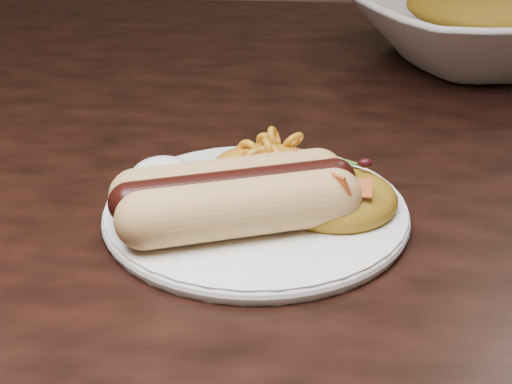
{
  "coord_description": "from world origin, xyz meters",
  "views": [
    {
      "loc": [
        0.14,
        -0.62,
        1.0
      ],
      "look_at": [
        0.11,
        -0.17,
        0.77
      ],
      "focal_mm": 55.0,
      "sensor_mm": 36.0,
      "label": 1
    }
  ],
  "objects": [
    {
      "name": "bowl_filling",
      "position": [
        0.33,
        0.21,
        0.8
      ],
      "size": [
        0.19,
        0.19,
        0.04
      ],
      "primitive_type": "ellipsoid",
      "rotation": [
        0.0,
        0.0,
        -0.08
      ],
      "color": "#CE5513",
      "rests_on": "serving_bowl"
    },
    {
      "name": "serving_bowl",
      "position": [
        0.33,
        0.21,
        0.79
      ],
      "size": [
        0.38,
        0.38,
        0.07
      ],
      "primitive_type": "imported",
      "rotation": [
        0.0,
        0.0,
        0.31
      ],
      "color": "silver",
      "rests_on": "table"
    },
    {
      "name": "hotdog",
      "position": [
        0.1,
        -0.19,
        0.78
      ],
      "size": [
        0.13,
        0.1,
        0.04
      ],
      "rotation": [
        0.0,
        0.0,
        0.33
      ],
      "color": "tan",
      "rests_on": "plate"
    },
    {
      "name": "mac_and_cheese",
      "position": [
        0.12,
        -0.12,
        0.78
      ],
      "size": [
        0.09,
        0.09,
        0.03
      ],
      "primitive_type": "ellipsoid",
      "rotation": [
        0.0,
        0.0,
        -0.25
      ],
      "color": "orange",
      "rests_on": "plate"
    },
    {
      "name": "plate",
      "position": [
        0.11,
        -0.17,
        0.76
      ],
      "size": [
        0.22,
        0.22,
        0.01
      ],
      "primitive_type": "cylinder",
      "rotation": [
        0.0,
        0.0,
        -0.12
      ],
      "color": "white",
      "rests_on": "table"
    },
    {
      "name": "table",
      "position": [
        0.0,
        0.0,
        0.66
      ],
      "size": [
        1.6,
        0.9,
        0.75
      ],
      "color": "black",
      "rests_on": "floor"
    },
    {
      "name": "taco_salad",
      "position": [
        0.16,
        -0.17,
        0.77
      ],
      "size": [
        0.08,
        0.08,
        0.04
      ],
      "rotation": [
        0.0,
        0.0,
        0.43
      ],
      "color": "#CE5513",
      "rests_on": "plate"
    },
    {
      "name": "sour_cream",
      "position": [
        0.05,
        -0.15,
        0.77
      ],
      "size": [
        0.05,
        0.05,
        0.03
      ],
      "primitive_type": "ellipsoid",
      "rotation": [
        0.0,
        0.0,
        -0.12
      ],
      "color": "white",
      "rests_on": "plate"
    }
  ]
}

